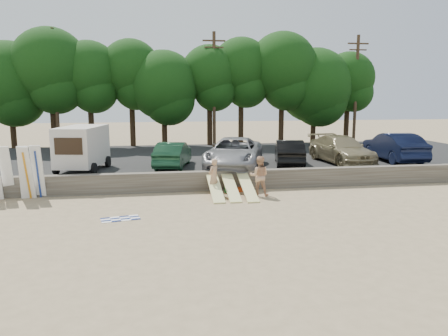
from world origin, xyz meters
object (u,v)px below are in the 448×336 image
(box_trailer, at_px, (82,146))
(cooler, at_px, (229,189))
(car_5, at_px, (394,147))
(car_1, at_px, (173,154))
(car_4, at_px, (341,149))
(beachgoer_a, at_px, (214,177))
(car_3, at_px, (289,152))
(beachgoer_b, at_px, (259,176))
(car_2, at_px, (234,153))

(box_trailer, height_order, cooler, box_trailer)
(car_5, bearing_deg, car_1, 3.05)
(car_1, relative_size, cooler, 11.73)
(car_4, bearing_deg, car_1, 174.61)
(box_trailer, xyz_separation_m, car_1, (4.98, 0.40, -0.64))
(car_5, relative_size, cooler, 14.30)
(beachgoer_a, distance_m, cooler, 1.20)
(box_trailer, height_order, car_3, box_trailer)
(car_1, xyz_separation_m, car_4, (10.33, -0.04, 0.09))
(car_5, xyz_separation_m, beachgoer_b, (-9.97, -5.02, -0.63))
(beachgoer_a, xyz_separation_m, beachgoer_b, (2.17, -0.53, 0.07))
(box_trailer, relative_size, car_5, 0.76)
(car_4, bearing_deg, car_5, -3.62)
(car_2, distance_m, car_4, 6.95)
(beachgoer_a, bearing_deg, cooler, 163.54)
(car_2, height_order, beachgoer_a, car_2)
(box_trailer, bearing_deg, car_3, 12.25)
(car_5, distance_m, beachgoer_a, 12.96)
(box_trailer, bearing_deg, beachgoer_b, -15.70)
(cooler, bearing_deg, car_4, 18.94)
(car_4, distance_m, beachgoer_a, 9.66)
(cooler, bearing_deg, beachgoer_b, -44.07)
(car_4, distance_m, cooler, 8.80)
(car_2, xyz_separation_m, beachgoer_a, (-1.68, -3.54, -0.67))
(car_5, bearing_deg, car_4, 4.37)
(cooler, bearing_deg, car_2, 66.70)
(box_trailer, height_order, beachgoer_b, box_trailer)
(box_trailer, distance_m, beachgoer_a, 7.94)
(car_1, distance_m, car_2, 3.55)
(car_1, distance_m, beachgoer_b, 6.34)
(car_5, bearing_deg, beachgoer_a, 23.11)
(car_5, xyz_separation_m, beachgoer_a, (-12.14, -4.49, -0.70))
(car_4, distance_m, beachgoer_b, 8.10)
(car_1, bearing_deg, beachgoer_a, 124.65)
(car_2, xyz_separation_m, car_4, (6.90, 0.85, -0.04))
(car_1, distance_m, beachgoer_a, 4.80)
(beachgoer_b, bearing_deg, box_trailer, -12.11)
(car_5, relative_size, beachgoer_a, 3.04)
(box_trailer, relative_size, car_3, 0.91)
(beachgoer_a, bearing_deg, car_3, 175.31)
(beachgoer_b, bearing_deg, beachgoer_a, 1.33)
(box_trailer, xyz_separation_m, car_2, (8.41, -0.49, -0.51))
(box_trailer, relative_size, beachgoer_a, 2.32)
(car_4, distance_m, car_5, 3.56)
(box_trailer, bearing_deg, car_5, 12.82)
(beachgoer_b, bearing_deg, car_4, -127.46)
(car_3, distance_m, car_5, 6.97)
(box_trailer, height_order, car_4, box_trailer)
(box_trailer, bearing_deg, car_4, 12.78)
(car_1, relative_size, car_4, 0.79)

